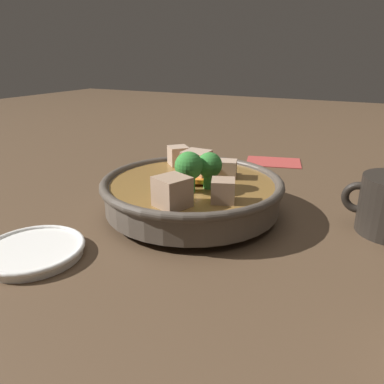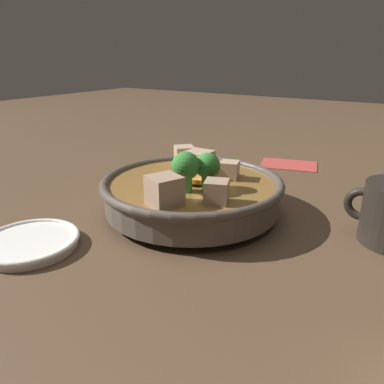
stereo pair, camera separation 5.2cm
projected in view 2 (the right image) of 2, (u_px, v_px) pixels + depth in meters
name	position (u px, v px, depth m)	size (l,w,h in m)	color
ground_plane	(192.00, 213.00, 0.53)	(3.00, 3.00, 0.00)	#4C3826
stirfry_bowl	(192.00, 190.00, 0.52)	(0.25, 0.25, 0.10)	#51473D
side_saucer	(30.00, 242.00, 0.43)	(0.11, 0.11, 0.01)	white
napkin	(289.00, 164.00, 0.76)	(0.13, 0.10, 0.00)	#A33833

